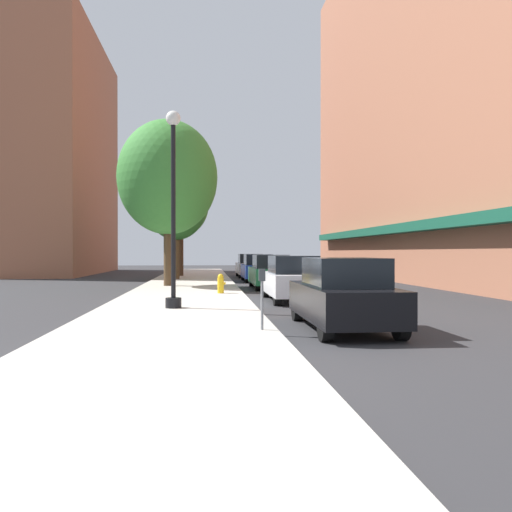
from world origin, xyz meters
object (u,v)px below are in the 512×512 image
Objects in this scene: lamppost at (173,205)px; car_white at (292,279)px; car_black at (343,295)px; tree_mid at (176,206)px; car_green at (270,272)px; car_blue at (258,268)px; tree_near at (168,177)px; parking_meter_near at (262,291)px; car_silver at (250,266)px; tree_far at (181,204)px; fire_hydrant at (221,283)px.

lamppost reaches higher than car_white.
tree_mid is at bearing 101.18° from car_black.
car_blue is at bearing 88.38° from car_green.
tree_mid is 1.57× the size of car_green.
tree_near reaches higher than car_white.
parking_meter_near is 0.30× the size of car_blue.
car_white is 18.32m from car_silver.
tree_mid is 0.92× the size of tree_far.
car_black is (1.95, 0.63, -0.14)m from parking_meter_near.
car_green is (0.00, 6.55, 0.00)m from car_white.
tree_far is 19.60m from car_white.
tree_far is at bearing 89.26° from tree_mid.
car_green is at bearing -90.41° from car_silver.
lamppost reaches higher than fire_hydrant.
tree_mid is at bearing 101.76° from fire_hydrant.
tree_mid is at bearing 163.34° from car_blue.
tree_far is 1.71× the size of car_white.
parking_meter_near is at bearing -86.61° from fire_hydrant.
car_black and car_silver have the same top height.
tree_far is (-0.80, 21.50, 1.97)m from lamppost.
car_blue is at bearing 87.91° from car_black.
car_blue is (4.97, -1.39, -3.88)m from tree_mid.
car_green is at bearing 66.73° from lamppost.
tree_far is (0.12, 11.07, -0.33)m from tree_near.
car_white and car_blue have the same top height.
car_blue is (0.00, 19.69, 0.00)m from car_black.
tree_near is at bearing 168.78° from car_green.
tree_near reaches higher than tree_far.
tree_far is 8.77m from car_blue.
tree_mid reaches higher than car_silver.
car_white is at bearing -90.41° from car_silver.
car_blue reaches higher than parking_meter_near.
car_blue is at bearing 90.77° from car_white.
tree_mid reaches higher than car_blue.
lamppost is at bearing 115.11° from parking_meter_near.
car_silver is (5.03, 10.92, -4.69)m from tree_near.
parking_meter_near is at bearing -78.44° from tree_near.
fire_hydrant is 0.18× the size of car_green.
tree_near reaches higher than car_blue.
fire_hydrant is at bearing -78.24° from tree_mid.
tree_far reaches higher than car_black.
tree_mid is 1.57× the size of car_black.
car_green is at bearing -9.60° from tree_near.
tree_mid is 4.44m from tree_far.
lamppost is 1.37× the size of car_black.
lamppost is at bearing -101.33° from car_silver.
car_green and car_blue have the same top height.
tree_near is 8.66m from car_blue.
fire_hydrant is at bearing -63.63° from tree_near.
tree_mid is (0.06, 6.65, -0.81)m from tree_near.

